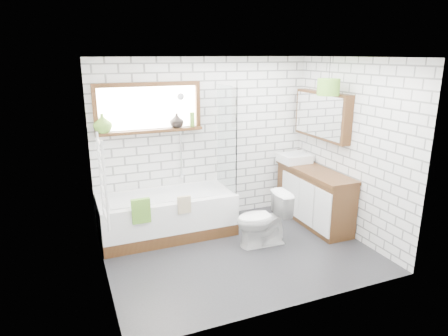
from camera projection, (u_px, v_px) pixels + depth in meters
name	position (u px, v px, depth m)	size (l,w,h in m)	color
floor	(239.00, 252.00, 5.32)	(3.40, 2.60, 0.01)	black
ceiling	(241.00, 57.00, 4.63)	(3.40, 2.60, 0.01)	white
wall_back	(205.00, 141.00, 6.13)	(3.40, 0.01, 2.50)	white
wall_front	(297.00, 194.00, 3.81)	(3.40, 0.01, 2.50)	white
wall_left	(98.00, 177.00, 4.35)	(0.01, 2.60, 2.50)	white
wall_right	(351.00, 149.00, 5.60)	(0.01, 2.60, 2.50)	white
window	(149.00, 108.00, 5.63)	(1.52, 0.16, 0.68)	#3C2210
towel_radiator	(103.00, 181.00, 4.38)	(0.06, 0.52, 1.00)	white
mirror_cabinet	(322.00, 115.00, 5.99)	(0.16, 1.20, 0.70)	#3C2210
shower_riser	(181.00, 137.00, 5.92)	(0.02, 0.02, 1.30)	silver
bathtub	(167.00, 215.00, 5.75)	(1.89, 0.83, 0.61)	white
shower_screen	(227.00, 138.00, 5.79)	(0.02, 0.72, 1.50)	white
towel_green	(141.00, 211.00, 5.14)	(0.24, 0.07, 0.33)	#57902B
towel_beige	(184.00, 205.00, 5.35)	(0.18, 0.05, 0.24)	tan
vanity	(314.00, 196.00, 6.13)	(0.48, 1.49, 0.85)	#3C2210
basin	(294.00, 158.00, 6.42)	(0.46, 0.40, 0.13)	white
tap	(303.00, 153.00, 6.46)	(0.03, 0.03, 0.16)	silver
toilet	(263.00, 219.00, 5.42)	(0.73, 0.42, 0.74)	white
vase_olive	(103.00, 125.00, 5.42)	(0.25, 0.25, 0.26)	#5F952E
vase_dark	(177.00, 122.00, 5.81)	(0.20, 0.20, 0.21)	black
bottle	(192.00, 121.00, 5.89)	(0.07, 0.07, 0.21)	#5F952E
pendant	(328.00, 87.00, 5.46)	(0.31, 0.31, 0.23)	#57902B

